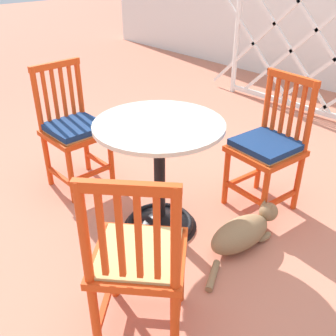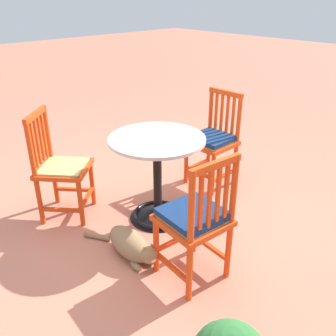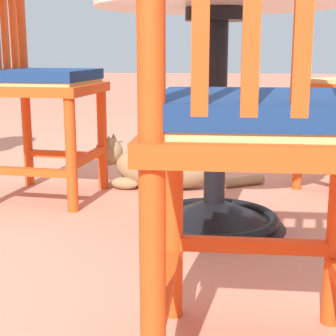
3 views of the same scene
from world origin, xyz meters
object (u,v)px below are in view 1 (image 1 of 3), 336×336
(cafe_table, at_px, (160,189))
(orange_chair_by_planter, at_px, (138,261))
(orange_chair_tucked_in, at_px, (268,148))
(tabby_cat, at_px, (244,232))
(orange_chair_facing_out, at_px, (74,130))

(cafe_table, bearing_deg, orange_chair_by_planter, -48.00)
(orange_chair_by_planter, height_order, orange_chair_tucked_in, same)
(cafe_table, height_order, tabby_cat, cafe_table)
(orange_chair_facing_out, bearing_deg, cafe_table, 7.15)
(orange_chair_facing_out, relative_size, orange_chair_by_planter, 1.00)
(orange_chair_facing_out, relative_size, orange_chair_tucked_in, 1.00)
(cafe_table, distance_m, orange_chair_facing_out, 0.84)
(orange_chair_by_planter, bearing_deg, orange_chair_facing_out, 159.90)
(cafe_table, xyz_separation_m, orange_chair_facing_out, (-0.81, -0.10, 0.16))
(cafe_table, bearing_deg, orange_chair_tucked_in, 66.60)
(orange_chair_facing_out, xyz_separation_m, tabby_cat, (1.30, 0.36, -0.35))
(cafe_table, relative_size, tabby_cat, 1.03)
(cafe_table, height_order, orange_chair_tucked_in, orange_chair_tucked_in)
(orange_chair_facing_out, height_order, orange_chair_by_planter, same)
(orange_chair_by_planter, bearing_deg, orange_chair_tucked_in, 100.54)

